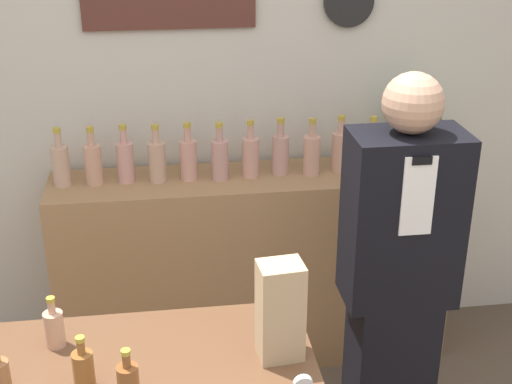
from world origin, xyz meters
name	(u,v)px	position (x,y,z in m)	size (l,w,h in m)	color
back_wall	(211,85)	(0.00, 2.00, 1.36)	(5.20, 0.09, 2.70)	beige
back_shelf	(253,267)	(0.17, 1.74, 0.49)	(1.91, 0.40, 0.98)	#9E754C
shopkeeper	(397,284)	(0.62, 0.96, 0.83)	(0.42, 0.26, 1.66)	black
potted_plant	(414,128)	(0.95, 1.77, 1.17)	(0.25, 0.25, 0.35)	#4C3D2D
paper_bag	(280,311)	(0.07, 0.43, 1.10)	(0.14, 0.12, 0.31)	tan
counter_bottle_2	(0,378)	(-0.72, 0.34, 1.01)	(0.06, 0.06, 0.17)	#95623A
counter_bottle_3	(54,328)	(-0.60, 0.57, 1.01)	(0.06, 0.06, 0.17)	tan
counter_bottle_4	(84,369)	(-0.50, 0.35, 1.01)	(0.06, 0.06, 0.17)	brown
counter_bottle_5	(128,383)	(-0.37, 0.28, 1.01)	(0.06, 0.06, 0.17)	brown
shelf_bottle_0	(61,164)	(-0.71, 1.75, 1.09)	(0.08, 0.08, 0.27)	tan
shelf_bottle_1	(93,163)	(-0.56, 1.75, 1.09)	(0.08, 0.08, 0.27)	tan
shelf_bottle_2	(125,160)	(-0.42, 1.76, 1.09)	(0.08, 0.08, 0.27)	tan
shelf_bottle_3	(157,160)	(-0.28, 1.74, 1.09)	(0.08, 0.08, 0.27)	tan
shelf_bottle_4	(188,158)	(-0.13, 1.75, 1.09)	(0.08, 0.08, 0.27)	tan
shelf_bottle_5	(220,158)	(0.01, 1.73, 1.09)	(0.08, 0.08, 0.27)	tan
shelf_bottle_6	(250,156)	(0.15, 1.74, 1.09)	(0.08, 0.08, 0.27)	tan
shelf_bottle_7	(280,153)	(0.30, 1.76, 1.09)	(0.08, 0.08, 0.27)	tan
shelf_bottle_8	(312,154)	(0.44, 1.73, 1.09)	(0.08, 0.08, 0.27)	tan
shelf_bottle_9	(340,150)	(0.58, 1.76, 1.09)	(0.08, 0.08, 0.27)	tan
shelf_bottle_10	(372,151)	(0.73, 1.72, 1.09)	(0.08, 0.08, 0.27)	tan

